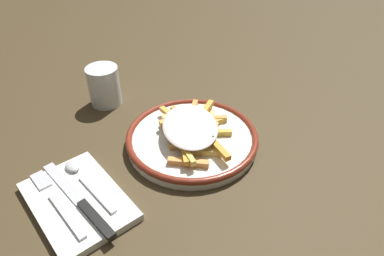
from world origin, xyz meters
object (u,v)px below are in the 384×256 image
object	(u,v)px
knife	(82,204)
water_glass	(104,86)
napkin	(78,201)
fork	(57,202)
spoon	(81,177)
plate	(192,138)
fries_heap	(192,127)

from	to	relation	value
knife	water_glass	world-z (taller)	water_glass
napkin	fork	distance (m)	0.03
fork	spoon	xyz separation A→B (m)	(0.06, 0.02, 0.00)
knife	fork	bearing A→B (deg)	131.38
plate	spoon	xyz separation A→B (m)	(-0.21, 0.05, 0.00)
fries_heap	napkin	world-z (taller)	fries_heap
plate	fries_heap	world-z (taller)	fries_heap
napkin	water_glass	size ratio (longest dim) A/B	2.12
fork	knife	size ratio (longest dim) A/B	0.84
napkin	fork	size ratio (longest dim) A/B	1.08
plate	knife	bearing A→B (deg)	-179.25
fork	knife	world-z (taller)	knife
fries_heap	fork	distance (m)	0.27
napkin	spoon	distance (m)	0.05
fork	knife	xyz separation A→B (m)	(0.03, -0.03, 0.00)
plate	knife	world-z (taller)	plate
fork	water_glass	world-z (taller)	water_glass
spoon	water_glass	distance (m)	0.26
fries_heap	knife	distance (m)	0.24
napkin	water_glass	world-z (taller)	water_glass
fork	spoon	size ratio (longest dim) A/B	1.16
napkin	water_glass	distance (m)	0.31
napkin	plate	bearing A→B (deg)	-3.72
fork	napkin	bearing A→B (deg)	-23.93
fork	spoon	bearing A→B (deg)	22.03
fries_heap	water_glass	bearing A→B (deg)	99.99
knife	water_glass	distance (m)	0.32
napkin	knife	bearing A→B (deg)	-90.27
knife	water_glass	bearing A→B (deg)	51.03
napkin	spoon	xyz separation A→B (m)	(0.03, 0.03, 0.01)
napkin	water_glass	xyz separation A→B (m)	(0.20, 0.23, 0.04)
fries_heap	napkin	xyz separation A→B (m)	(-0.24, 0.01, -0.03)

